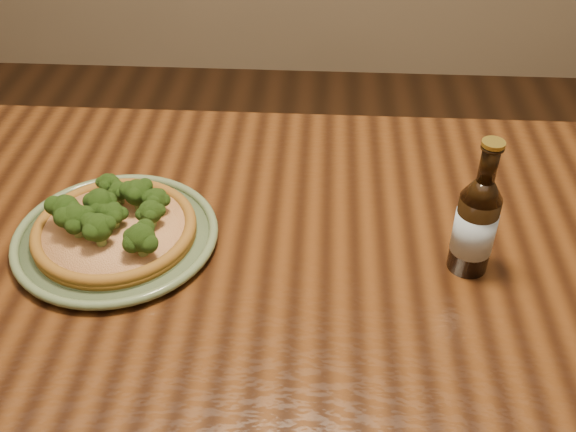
# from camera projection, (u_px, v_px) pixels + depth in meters

# --- Properties ---
(table) EXTENTS (1.60, 0.90, 0.75)m
(table) POSITION_uv_depth(u_px,v_px,m) (171.00, 314.00, 1.02)
(table) COLOR #4C2810
(table) RESTS_ON ground
(plate) EXTENTS (0.30, 0.30, 0.02)m
(plate) POSITION_uv_depth(u_px,v_px,m) (116.00, 236.00, 1.00)
(plate) COLOR #627651
(plate) RESTS_ON table
(pizza) EXTENTS (0.24, 0.24, 0.07)m
(pizza) POSITION_uv_depth(u_px,v_px,m) (114.00, 225.00, 0.99)
(pizza) COLOR #8E5F20
(pizza) RESTS_ON plate
(beer_bottle) EXTENTS (0.06, 0.06, 0.21)m
(beer_bottle) POSITION_uv_depth(u_px,v_px,m) (476.00, 224.00, 0.91)
(beer_bottle) COLOR black
(beer_bottle) RESTS_ON table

